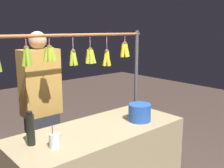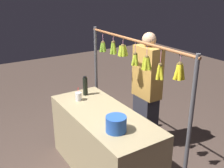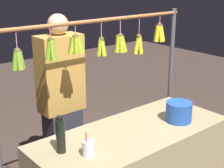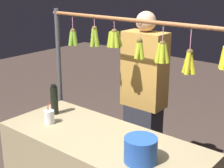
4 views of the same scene
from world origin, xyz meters
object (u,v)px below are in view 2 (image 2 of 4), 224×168
at_px(water_bottle, 85,86).
at_px(vendor_person, 146,94).
at_px(blue_bucket, 116,124).
at_px(drink_cup, 79,96).

height_order(water_bottle, vendor_person, vendor_person).
distance_m(blue_bucket, vendor_person, 1.10).
xyz_separation_m(blue_bucket, drink_cup, (0.95, -0.02, -0.03)).
xyz_separation_m(water_bottle, vendor_person, (-0.46, -0.73, -0.12)).
relative_size(blue_bucket, vendor_person, 0.13).
relative_size(blue_bucket, drink_cup, 1.23).
distance_m(drink_cup, vendor_person, 0.96).
distance_m(water_bottle, vendor_person, 0.88).
relative_size(drink_cup, vendor_person, 0.10).
height_order(drink_cup, vendor_person, vendor_person).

